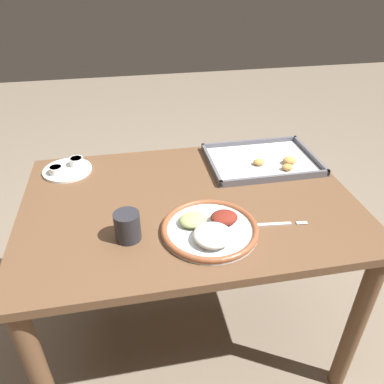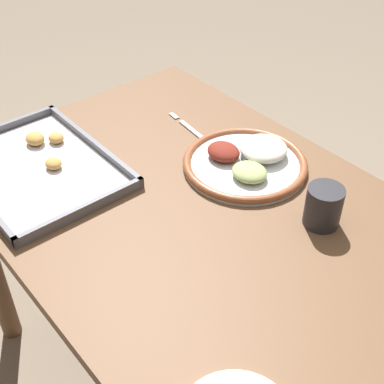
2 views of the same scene
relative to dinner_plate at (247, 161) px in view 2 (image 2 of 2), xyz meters
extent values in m
plane|color=#7A6B59|center=(-0.03, 0.19, -0.72)|extent=(8.00, 8.00, 0.00)
cube|color=brown|center=(-0.03, 0.19, -0.03)|extent=(1.14, 0.79, 0.03)
cylinder|color=brown|center=(0.49, -0.16, -0.38)|extent=(0.06, 0.06, 0.67)
cylinder|color=silver|center=(0.00, 0.01, -0.01)|extent=(0.30, 0.30, 0.01)
torus|color=brown|center=(0.00, 0.01, 0.00)|extent=(0.30, 0.30, 0.02)
ellipsoid|color=silver|center=(0.00, -0.05, 0.02)|extent=(0.12, 0.12, 0.04)
ellipsoid|color=maroon|center=(0.05, 0.03, 0.01)|extent=(0.09, 0.07, 0.03)
ellipsoid|color=#9EAD6B|center=(-0.05, 0.04, 0.01)|extent=(0.09, 0.08, 0.03)
cube|color=silver|center=(0.18, 0.00, -0.01)|extent=(0.16, 0.03, 0.00)
cylinder|color=silver|center=(0.30, -0.02, -0.01)|extent=(0.04, 0.01, 0.00)
cylinder|color=silver|center=(0.30, -0.01, -0.01)|extent=(0.04, 0.01, 0.00)
cylinder|color=silver|center=(0.30, -0.01, -0.01)|extent=(0.04, 0.01, 0.00)
cylinder|color=silver|center=(0.30, 0.00, -0.01)|extent=(0.04, 0.01, 0.00)
cube|color=#595960|center=(0.31, 0.40, -0.01)|extent=(0.43, 0.32, 0.01)
cube|color=silver|center=(0.31, 0.40, -0.01)|extent=(0.40, 0.29, 0.00)
cube|color=#595960|center=(0.31, 0.24, 0.00)|extent=(0.43, 0.01, 0.02)
cube|color=#595960|center=(0.10, 0.40, 0.00)|extent=(0.01, 0.32, 0.02)
ellipsoid|color=#C18E47|center=(0.41, 0.35, 0.01)|extent=(0.05, 0.05, 0.03)
ellipsoid|color=#C18E47|center=(0.38, 0.31, 0.00)|extent=(0.04, 0.04, 0.02)
ellipsoid|color=#C18E47|center=(0.28, 0.37, 0.01)|extent=(0.04, 0.04, 0.02)
cylinder|color=#28282D|center=(-0.25, 0.02, 0.03)|extent=(0.08, 0.08, 0.09)
camera|label=1|loc=(-0.22, -0.86, 0.72)|focal=35.00mm
camera|label=2|loc=(-0.72, 0.77, 0.75)|focal=50.00mm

